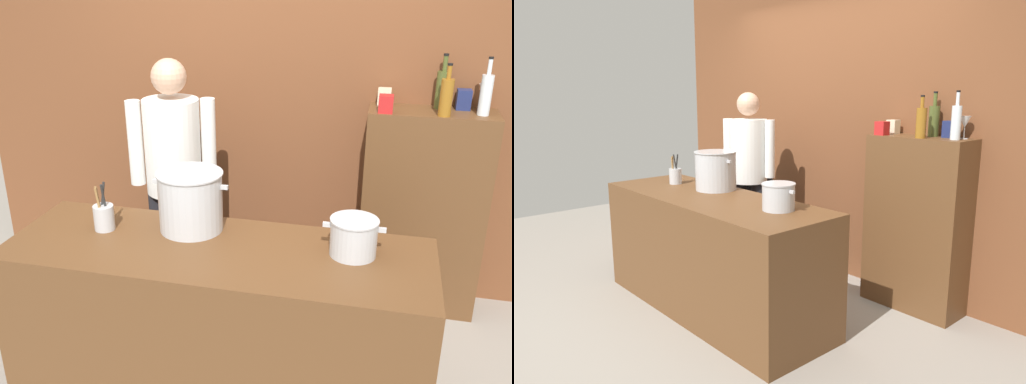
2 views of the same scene
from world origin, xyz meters
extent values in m
cube|color=brown|center=(0.00, 1.40, 1.50)|extent=(4.40, 0.10, 3.00)
cube|color=brown|center=(0.00, 0.00, 0.45)|extent=(2.06, 0.70, 0.90)
cube|color=brown|center=(1.01, 1.19, 0.67)|extent=(0.76, 0.32, 1.34)
cylinder|color=black|center=(-0.42, 0.82, 0.42)|extent=(0.14, 0.14, 0.84)
cylinder|color=black|center=(-0.61, 0.75, 0.42)|extent=(0.14, 0.14, 0.84)
cylinder|color=white|center=(-0.52, 0.79, 1.13)|extent=(0.34, 0.34, 0.58)
cube|color=black|center=(-0.58, 0.96, 0.89)|extent=(0.29, 0.12, 0.52)
cylinder|color=white|center=(-0.31, 0.87, 1.16)|extent=(0.09, 0.09, 0.52)
cylinder|color=white|center=(-0.72, 0.71, 1.16)|extent=(0.09, 0.09, 0.52)
sphere|color=tan|center=(-0.52, 0.79, 1.55)|extent=(0.21, 0.21, 0.21)
cylinder|color=#B7BABF|center=(-0.19, 0.18, 1.05)|extent=(0.32, 0.32, 0.30)
cylinder|color=#B7BABF|center=(-0.19, 0.18, 1.20)|extent=(0.34, 0.34, 0.01)
cube|color=#B7BABF|center=(-0.37, 0.18, 1.14)|extent=(0.04, 0.02, 0.02)
cube|color=#B7BABF|center=(-0.01, 0.18, 1.14)|extent=(0.04, 0.02, 0.02)
cylinder|color=#B7BABF|center=(0.64, 0.09, 0.99)|extent=(0.22, 0.22, 0.17)
cylinder|color=#B7BABF|center=(0.64, 0.09, 1.08)|extent=(0.23, 0.23, 0.01)
cube|color=#B7BABF|center=(0.51, 0.09, 1.04)|extent=(0.04, 0.02, 0.02)
cube|color=#B7BABF|center=(0.77, 0.09, 1.04)|extent=(0.04, 0.02, 0.02)
cylinder|color=#B7BABF|center=(-0.62, 0.07, 0.97)|extent=(0.10, 0.10, 0.13)
cylinder|color=#262626|center=(-0.60, 0.07, 1.04)|extent=(0.01, 0.05, 0.23)
cylinder|color=#262626|center=(-0.63, 0.08, 1.04)|extent=(0.04, 0.03, 0.23)
cylinder|color=olive|center=(-0.63, 0.05, 1.03)|extent=(0.04, 0.02, 0.21)
cylinder|color=olive|center=(-0.63, 0.05, 1.03)|extent=(0.05, 0.04, 0.22)
cylinder|color=#8C5919|center=(1.06, 1.08, 1.45)|extent=(0.07, 0.07, 0.21)
cylinder|color=#8C5919|center=(1.06, 1.08, 1.59)|extent=(0.03, 0.03, 0.08)
cylinder|color=black|center=(1.06, 1.08, 1.64)|extent=(0.03, 0.03, 0.01)
cylinder|color=#475123|center=(1.05, 1.28, 1.45)|extent=(0.08, 0.08, 0.22)
cylinder|color=#475123|center=(1.05, 1.28, 1.61)|extent=(0.03, 0.03, 0.09)
cylinder|color=black|center=(1.05, 1.28, 1.66)|extent=(0.03, 0.03, 0.01)
cylinder|color=silver|center=(1.28, 1.16, 1.46)|extent=(0.07, 0.07, 0.23)
cylinder|color=silver|center=(1.28, 1.16, 1.62)|extent=(0.02, 0.02, 0.09)
cylinder|color=black|center=(1.28, 1.16, 1.67)|extent=(0.03, 0.03, 0.01)
cylinder|color=silver|center=(1.29, 1.26, 1.34)|extent=(0.06, 0.06, 0.01)
cylinder|color=silver|center=(1.29, 1.26, 1.38)|extent=(0.01, 0.01, 0.07)
cone|color=silver|center=(1.29, 1.26, 1.46)|extent=(0.08, 0.08, 0.08)
cube|color=beige|center=(0.71, 1.26, 1.39)|extent=(0.08, 0.08, 0.11)
cube|color=red|center=(0.72, 1.09, 1.39)|extent=(0.08, 0.08, 0.10)
cube|color=navy|center=(1.18, 1.28, 1.40)|extent=(0.08, 0.08, 0.12)
camera|label=1|loc=(0.75, -2.32, 2.18)|focal=40.03mm
camera|label=2|loc=(2.92, -2.03, 1.68)|focal=33.95mm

